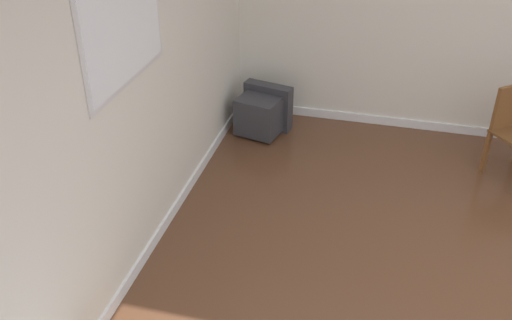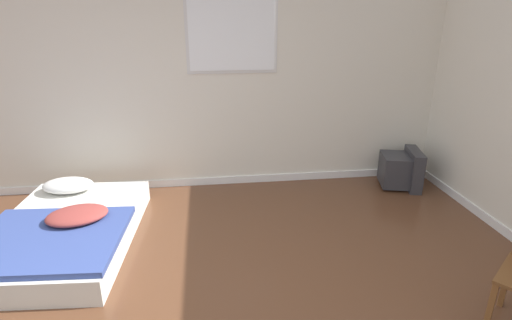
# 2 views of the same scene
# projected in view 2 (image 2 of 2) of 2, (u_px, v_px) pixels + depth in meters

# --- Properties ---
(wall_back) EXTENTS (8.38, 0.08, 2.60)m
(wall_back) POSITION_uv_depth(u_px,v_px,m) (187.00, 79.00, 4.51)
(wall_back) COLOR silver
(wall_back) RESTS_ON ground_plane
(mattress_bed) EXTENTS (1.30, 1.87, 0.36)m
(mattress_bed) POSITION_uv_depth(u_px,v_px,m) (65.00, 230.00, 3.64)
(mattress_bed) COLOR silver
(mattress_bed) RESTS_ON ground_plane
(crt_tv) EXTENTS (0.53, 0.54, 0.46)m
(crt_tv) POSITION_uv_depth(u_px,v_px,m) (402.00, 169.00, 4.82)
(crt_tv) COLOR #333338
(crt_tv) RESTS_ON ground_plane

